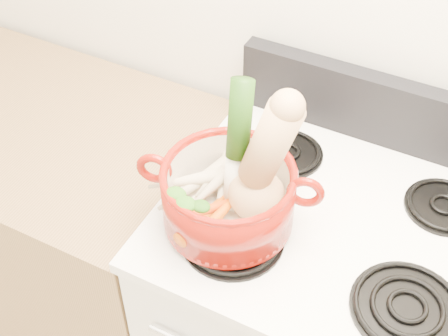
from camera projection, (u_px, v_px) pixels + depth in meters
The scene contains 24 objects.
wall_back at pixel (417, 6), 1.36m from camera, with size 3.50×0.02×2.60m, color white.
stove_body at pixel (318, 336), 1.72m from camera, with size 0.76×0.65×0.92m, color white.
cooktop at pixel (341, 225), 1.39m from camera, with size 0.78×0.67×0.03m, color white.
control_backsplash at pixel (389, 112), 1.51m from camera, with size 0.76×0.05×0.18m, color black.
counter_left at pixel (17, 207), 2.08m from camera, with size 1.36×0.65×0.90m, color olive.
burner_front_left at pixel (233, 237), 1.33m from camera, with size 0.22×0.22×0.02m, color black.
burner_front_right at pixel (407, 307), 1.21m from camera, with size 0.22×0.22×0.02m, color black.
burner_back_left at pixel (288, 152), 1.52m from camera, with size 0.17×0.17×0.02m, color black.
burner_back_right at pixel (444, 205), 1.40m from camera, with size 0.17×0.17×0.02m, color black.
dutch_oven at pixel (228, 196), 1.31m from camera, with size 0.28×0.28×0.14m, color maroon.
pot_handle_left at pixel (154, 168), 1.30m from camera, with size 0.08×0.08×0.02m, color maroon.
pot_handle_right at pixel (306, 192), 1.25m from camera, with size 0.08×0.08×0.02m, color maroon.
squash at pixel (259, 160), 1.23m from camera, with size 0.13×0.13×0.31m, color tan, non-canonical shape.
leek at pixel (235, 147), 1.25m from camera, with size 0.05×0.05×0.32m, color white.
ginger at pixel (245, 183), 1.37m from camera, with size 0.08×0.06×0.04m, color tan.
parsnip_0 at pixel (216, 184), 1.36m from camera, with size 0.05×0.05×0.24m, color #EFE2C3.
parsnip_1 at pixel (201, 180), 1.36m from camera, with size 0.05×0.05×0.23m, color beige.
parsnip_2 at pixel (226, 170), 1.37m from camera, with size 0.05×0.05×0.21m, color beige.
parsnip_3 at pixel (186, 180), 1.35m from camera, with size 0.04×0.04×0.16m, color beige.
parsnip_4 at pixel (222, 166), 1.37m from camera, with size 0.04×0.04×0.19m, color beige.
parsnip_5 at pixel (216, 182), 1.33m from camera, with size 0.04×0.04×0.19m, color beige.
carrot_0 at pixel (207, 215), 1.30m from camera, with size 0.03×0.03×0.17m, color #BF5809.
carrot_1 at pixel (206, 211), 1.30m from camera, with size 0.03×0.03×0.16m, color #C83E0A.
carrot_2 at pixel (225, 210), 1.30m from camera, with size 0.03×0.03×0.16m, color orange.
Camera 1 is at (0.18, 0.48, 2.00)m, focal length 50.00 mm.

